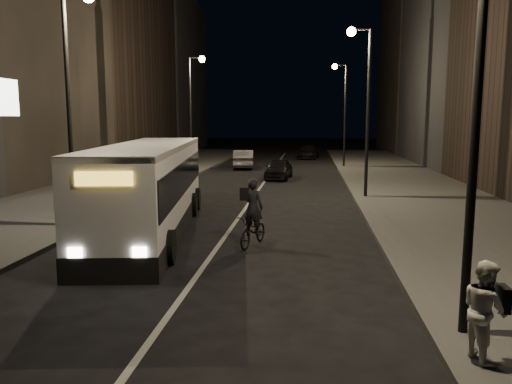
% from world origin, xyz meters
% --- Properties ---
extents(ground, '(180.00, 180.00, 0.00)m').
position_xyz_m(ground, '(0.00, 0.00, 0.00)').
color(ground, black).
rests_on(ground, ground).
extents(sidewalk_right, '(7.00, 70.00, 0.16)m').
position_xyz_m(sidewalk_right, '(8.50, 14.00, 0.08)').
color(sidewalk_right, '#3C3C39').
rests_on(sidewalk_right, ground).
extents(sidewalk_left, '(7.00, 70.00, 0.16)m').
position_xyz_m(sidewalk_left, '(-8.50, 14.00, 0.08)').
color(sidewalk_left, '#3C3C39').
rests_on(sidewalk_left, ground).
extents(building_row_right, '(8.00, 61.00, 21.00)m').
position_xyz_m(building_row_right, '(16.00, 27.50, 10.50)').
color(building_row_right, black).
rests_on(building_row_right, ground).
extents(building_row_left, '(8.00, 61.00, 22.00)m').
position_xyz_m(building_row_left, '(-16.00, 28.50, 11.00)').
color(building_row_left, black).
rests_on(building_row_left, ground).
extents(streetlight_right_near, '(1.20, 0.44, 8.12)m').
position_xyz_m(streetlight_right_near, '(5.33, -4.00, 5.36)').
color(streetlight_right_near, black).
rests_on(streetlight_right_near, sidewalk_right).
extents(streetlight_right_mid, '(1.20, 0.44, 8.12)m').
position_xyz_m(streetlight_right_mid, '(5.33, 12.00, 5.36)').
color(streetlight_right_mid, black).
rests_on(streetlight_right_mid, sidewalk_right).
extents(streetlight_right_far, '(1.20, 0.44, 8.12)m').
position_xyz_m(streetlight_right_far, '(5.33, 28.00, 5.36)').
color(streetlight_right_far, black).
rests_on(streetlight_right_far, sidewalk_right).
extents(streetlight_left_near, '(1.20, 0.44, 8.12)m').
position_xyz_m(streetlight_left_near, '(-5.33, 4.00, 5.36)').
color(streetlight_left_near, black).
rests_on(streetlight_left_near, sidewalk_left).
extents(streetlight_left_far, '(1.20, 0.44, 8.12)m').
position_xyz_m(streetlight_left_far, '(-5.33, 22.00, 5.36)').
color(streetlight_left_far, black).
rests_on(streetlight_left_far, sidewalk_left).
extents(city_bus, '(3.93, 11.68, 3.09)m').
position_xyz_m(city_bus, '(-2.73, 3.89, 1.68)').
color(city_bus, white).
rests_on(city_bus, ground).
extents(cyclist_on_bicycle, '(1.15, 1.99, 2.16)m').
position_xyz_m(cyclist_on_bicycle, '(1.09, 2.24, 0.72)').
color(cyclist_on_bicycle, black).
rests_on(cyclist_on_bicycle, ground).
extents(pedestrian_woman, '(0.80, 0.92, 1.61)m').
position_xyz_m(pedestrian_woman, '(5.60, -5.00, 0.97)').
color(pedestrian_woman, silver).
rests_on(pedestrian_woman, sidewalk_right).
extents(car_near, '(1.88, 4.00, 1.32)m').
position_xyz_m(car_near, '(0.80, 20.04, 0.66)').
color(car_near, black).
rests_on(car_near, ground).
extents(car_mid, '(2.15, 4.64, 1.47)m').
position_xyz_m(car_mid, '(-2.51, 26.88, 0.74)').
color(car_mid, '#3D3D40').
rests_on(car_mid, ground).
extents(car_far, '(2.42, 4.87, 1.36)m').
position_xyz_m(car_far, '(2.71, 37.60, 0.68)').
color(car_far, black).
rests_on(car_far, ground).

